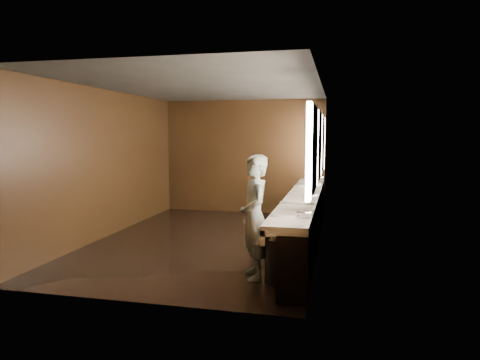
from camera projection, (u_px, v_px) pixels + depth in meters
The scene contains 10 objects.
floor at pixel (209, 240), 7.91m from camera, with size 6.00×6.00×0.00m, color black.
ceiling at pixel (207, 87), 7.61m from camera, with size 4.00×6.00×0.02m, color #2D2D2B.
wall_back at pixel (244, 157), 10.67m from camera, with size 4.00×0.02×2.80m, color black.
wall_front at pixel (130, 183), 4.85m from camera, with size 4.00×0.02×2.80m, color black.
wall_left at pixel (108, 163), 8.20m from camera, with size 0.02×6.00×2.80m, color black.
wall_right at pixel (320, 167), 7.32m from camera, with size 0.02×6.00×2.80m, color black.
sink_counter at pixel (307, 218), 7.46m from camera, with size 0.55×5.40×1.01m.
mirror_band at pixel (319, 146), 7.28m from camera, with size 0.06×5.03×1.15m.
person at pixel (255, 217), 5.78m from camera, with size 0.61×0.40×1.69m, color #81ACC0.
trash_bin at pixel (279, 260), 5.64m from camera, with size 0.38×0.38×0.60m, color black.
Camera 1 is at (2.30, -7.42, 1.95)m, focal length 32.00 mm.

